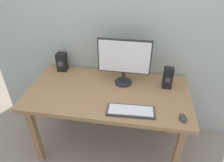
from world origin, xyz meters
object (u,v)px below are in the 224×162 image
(mouse, at_px, (183,118))
(keyboard_primary, at_px, (131,111))
(monitor, at_px, (124,60))
(speaker_left, at_px, (62,62))
(speaker_right, at_px, (168,78))
(desk, at_px, (108,98))

(mouse, bearing_deg, keyboard_primary, 163.24)
(monitor, bearing_deg, mouse, -40.19)
(mouse, height_order, speaker_left, speaker_left)
(keyboard_primary, bearing_deg, speaker_right, 53.06)
(desk, height_order, speaker_right, speaker_right)
(monitor, relative_size, speaker_left, 2.49)
(keyboard_primary, relative_size, speaker_left, 2.01)
(monitor, xyz_separation_m, speaker_left, (-0.69, 0.14, -0.16))
(monitor, bearing_deg, speaker_left, 168.86)
(desk, distance_m, speaker_left, 0.67)
(mouse, bearing_deg, desk, 143.54)
(speaker_right, bearing_deg, desk, -163.59)
(desk, relative_size, keyboard_primary, 3.77)
(monitor, bearing_deg, desk, -126.08)
(speaker_right, distance_m, speaker_left, 1.12)
(keyboard_primary, bearing_deg, mouse, -3.18)
(monitor, relative_size, mouse, 5.51)
(desk, relative_size, speaker_left, 7.59)
(desk, bearing_deg, keyboard_primary, -46.79)
(monitor, bearing_deg, speaker_right, -1.27)
(speaker_right, xyz_separation_m, speaker_left, (-1.11, 0.15, -0.00))
(keyboard_primary, xyz_separation_m, mouse, (0.42, -0.02, 0.01))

